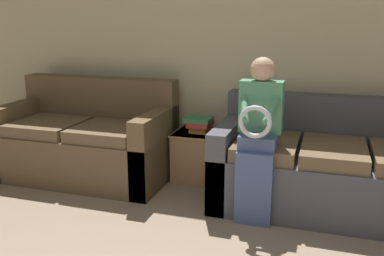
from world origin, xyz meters
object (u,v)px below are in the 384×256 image
at_px(couch_side, 87,142).
at_px(side_shelf, 200,154).
at_px(child_left_seated, 258,133).
at_px(book_stack, 200,124).
at_px(couch_main, 332,169).

relative_size(couch_side, side_shelf, 3.45).
distance_m(couch_side, child_left_seated, 1.85).
height_order(child_left_seated, side_shelf, child_left_seated).
distance_m(side_shelf, book_stack, 0.31).
bearing_deg(couch_side, book_stack, 13.76).
bearing_deg(couch_side, side_shelf, 13.50).
bearing_deg(side_shelf, couch_main, -13.10).
bearing_deg(side_shelf, book_stack, 135.96).
xyz_separation_m(couch_side, child_left_seated, (1.77, -0.42, 0.35)).
bearing_deg(child_left_seated, book_stack, 134.55).
bearing_deg(side_shelf, couch_side, -166.50).
height_order(couch_side, side_shelf, couch_side).
height_order(couch_main, book_stack, couch_main).
bearing_deg(book_stack, child_left_seated, -45.45).
bearing_deg(child_left_seated, couch_main, 34.95).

